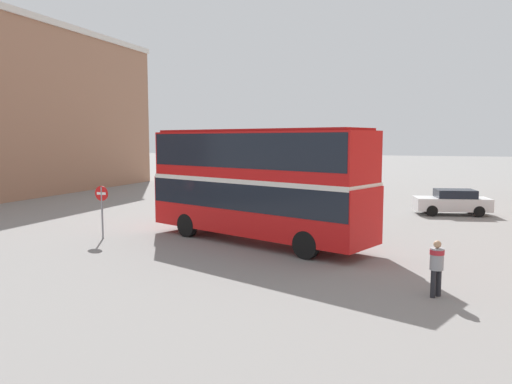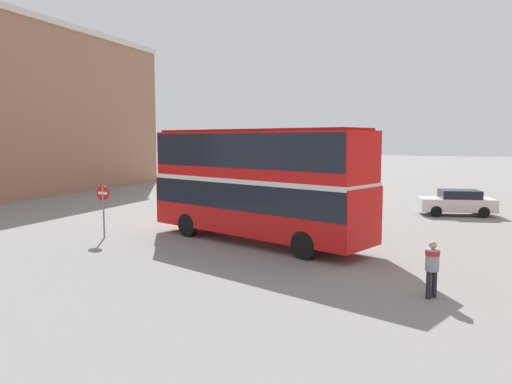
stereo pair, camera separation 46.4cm
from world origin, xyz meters
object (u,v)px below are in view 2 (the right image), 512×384
at_px(parked_car_kerb_near, 321,190).
at_px(no_entry_sign, 103,203).
at_px(parked_car_kerb_far, 457,202).
at_px(double_decker_bus, 256,178).
at_px(pedestrian_foreground, 432,263).

distance_m(parked_car_kerb_near, no_entry_sign, 18.72).
xyz_separation_m(parked_car_kerb_far, no_entry_sign, (-15.22, -12.89, 0.86)).
height_order(parked_car_kerb_near, parked_car_kerb_far, parked_car_kerb_far).
distance_m(double_decker_bus, parked_car_kerb_near, 16.32).
xyz_separation_m(double_decker_bus, no_entry_sign, (-6.77, -1.56, -1.17)).
bearing_deg(parked_car_kerb_far, double_decker_bus, 40.93).
distance_m(pedestrian_foreground, no_entry_sign, 14.63).
bearing_deg(parked_car_kerb_far, parked_car_kerb_near, -39.89).
height_order(parked_car_kerb_near, no_entry_sign, no_entry_sign).
height_order(parked_car_kerb_far, no_entry_sign, no_entry_sign).
bearing_deg(pedestrian_foreground, parked_car_kerb_far, -56.70).
bearing_deg(parked_car_kerb_near, double_decker_bus, -76.95).
distance_m(double_decker_bus, pedestrian_foreground, 9.32).
height_order(double_decker_bus, parked_car_kerb_far, double_decker_bus).
relative_size(double_decker_bus, pedestrian_foreground, 6.65).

